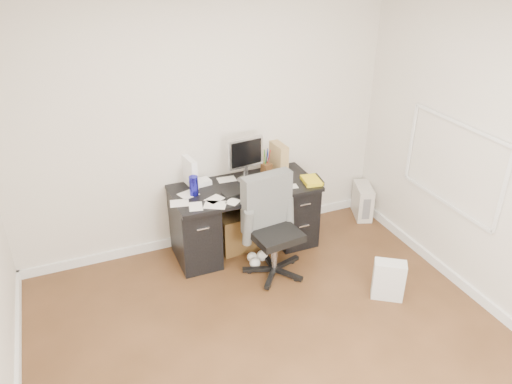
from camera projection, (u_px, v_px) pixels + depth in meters
ground at (285, 362)px, 4.03m from camera, size 4.00×4.00×0.00m
room_shell at (295, 175)px, 3.29m from camera, size 4.02×4.02×2.71m
desk at (245, 216)px, 5.29m from camera, size 1.50×0.70×0.75m
loose_papers at (228, 192)px, 5.01m from camera, size 1.10×0.60×0.00m
lcd_monitor at (246, 160)px, 5.12m from camera, size 0.41×0.27×0.49m
keyboard at (241, 191)px, 5.01m from camera, size 0.40×0.18×0.02m
computer_mouse at (279, 180)px, 5.18m from camera, size 0.07×0.07×0.06m
travel_mug at (194, 186)px, 4.92m from camera, size 0.12×0.12×0.20m
white_binder at (190, 172)px, 5.08m from camera, size 0.16×0.28×0.31m
magazine_file at (279, 157)px, 5.39m from camera, size 0.15×0.27×0.31m
pen_cup at (267, 162)px, 5.33m from camera, size 0.15×0.15×0.28m
yellow_book at (312, 180)px, 5.20m from camera, size 0.22×0.26×0.04m
paper_remote at (256, 197)px, 4.89m from camera, size 0.33×0.29×0.02m
office_chair at (275, 229)px, 4.84m from camera, size 0.65×0.65×1.03m
pc_tower at (363, 201)px, 5.99m from camera, size 0.30×0.43×0.40m
shopping_bag at (389, 280)px, 4.65m from camera, size 0.36×0.33×0.39m
wicker_basket at (236, 228)px, 5.42m from camera, size 0.45×0.45×0.42m
desk_printer at (240, 232)px, 5.55m from camera, size 0.37×0.31×0.21m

